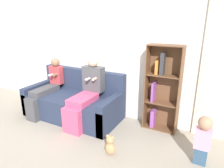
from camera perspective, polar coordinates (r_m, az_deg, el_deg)
ground_plane at (r=3.92m, az=-14.76°, el=-12.25°), size 14.00×14.00×0.00m
back_wall at (r=4.27m, az=-6.55°, el=9.04°), size 10.00×0.06×2.55m
couch at (r=4.21m, az=-10.79°, el=-5.24°), size 1.96×0.93×0.93m
adult_seated at (r=3.79m, az=-7.33°, el=-1.97°), size 0.42×0.89×1.26m
child_seated at (r=4.41m, az=-18.23°, el=-0.86°), size 0.30×0.90×1.14m
toddler_standing at (r=3.06m, az=24.57°, el=-13.87°), size 0.21×0.19×0.72m
bookshelf at (r=3.63m, az=14.04°, el=-1.33°), size 0.59×0.27×1.54m
teddy_bear at (r=3.10m, az=-0.54°, el=-17.18°), size 0.16×0.13×0.32m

